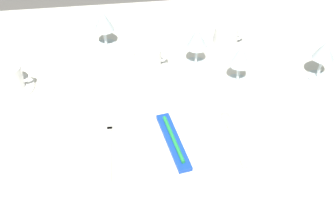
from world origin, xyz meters
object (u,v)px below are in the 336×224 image
Objects in this scene: coffee_cup_far at (226,36)px; toothbrush_package at (173,141)px; dinner_plate at (173,145)px; coffee_cup_left at (148,58)px; wine_glass_left at (197,40)px; coffee_cup_right at (10,77)px; fork_outer at (109,146)px; wine_glass_far at (324,52)px; wine_glass_centre at (104,23)px; spoon_soup at (231,132)px; wine_glass_right at (240,57)px.

toothbrush_package is at bearing -118.30° from coffee_cup_far.
coffee_cup_left reaches higher than dinner_plate.
toothbrush_package is 1.52× the size of wine_glass_left.
fork_outer is at bearing -43.77° from coffee_cup_right.
wine_glass_far is (0.25, -0.20, 0.05)m from coffee_cup_far.
dinner_plate is at bearing -71.15° from wine_glass_centre.
coffee_cup_left is 0.54m from wine_glass_far.
wine_glass_far is (0.32, 0.20, 0.10)m from spoon_soup.
coffee_cup_right is 0.75× the size of wine_glass_right.
coffee_cup_left is at bearing -162.19° from coffee_cup_far.
coffee_cup_right is (-0.42, -0.05, 0.00)m from coffee_cup_left.
coffee_cup_right is 0.70m from wine_glass_right.
fork_outer is 0.36m from coffee_cup_left.
coffee_cup_far is 0.16m from wine_glass_left.
coffee_cup_right is at bearing -168.50° from coffee_cup_far.
fork_outer is (-0.17, 0.03, -0.02)m from toothbrush_package.
wine_glass_right reaches higher than dinner_plate.
dinner_plate is at bearing -108.70° from wine_glass_left.
wine_glass_centre is (0.00, 0.47, 0.09)m from fork_outer.
coffee_cup_right is 0.35m from wine_glass_centre.
toothbrush_package is 0.17m from spoon_soup.
coffee_cup_left is (-0.04, 0.35, 0.03)m from dinner_plate.
coffee_cup_right reaches higher than coffee_cup_left.
wine_glass_left is (0.12, 0.36, 0.07)m from toothbrush_package.
coffee_cup_far is at bearing 36.40° from wine_glass_left.
wine_glass_left is at bearing 163.00° from wine_glass_far.
wine_glass_centre is (-0.17, 0.49, 0.08)m from dinner_plate.
spoon_soup is (0.34, 0.01, -0.00)m from fork_outer.
spoon_soup is 1.53× the size of wine_glass_far.
wine_glass_left is (-0.12, -0.09, 0.05)m from coffee_cup_far.
coffee_cup_far is at bearing 61.70° from dinner_plate.
wine_glass_left reaches higher than dinner_plate.
coffee_cup_left is at bearing 167.99° from wine_glass_far.
coffee_cup_left is at bearing 67.60° from fork_outer.
toothbrush_package is 0.95× the size of fork_outer.
wine_glass_left is 1.01× the size of wine_glass_far.
coffee_cup_right is 0.95m from wine_glass_far.
coffee_cup_far is (0.27, 0.09, 0.00)m from coffee_cup_left.
coffee_cup_left is at bearing -179.52° from wine_glass_left.
toothbrush_package is at bearing -108.70° from wine_glass_left.
wine_glass_left is at bearing 48.46° from fork_outer.
toothbrush_package is 0.36m from coffee_cup_left.
wine_glass_left is at bearing -143.60° from coffee_cup_far.
wine_glass_left reaches higher than coffee_cup_far.
coffee_cup_right reaches higher than spoon_soup.
coffee_cup_right is 0.74× the size of wine_glass_left.
coffee_cup_far is at bearing 89.12° from wine_glass_right.
fork_outer is 2.05× the size of coffee_cup_left.
spoon_soup is at bearing 2.05° from fork_outer.
wine_glass_right is (0.41, 0.23, 0.09)m from fork_outer.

